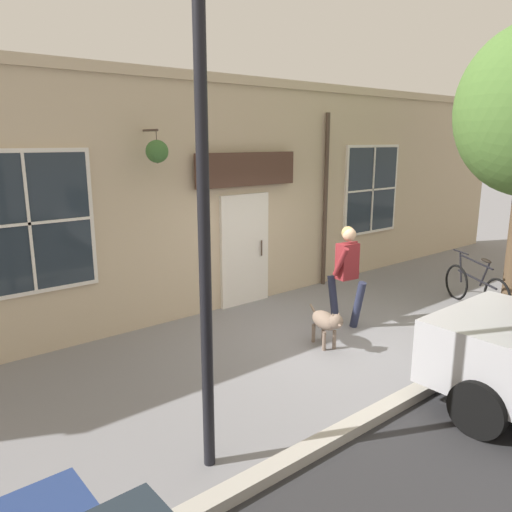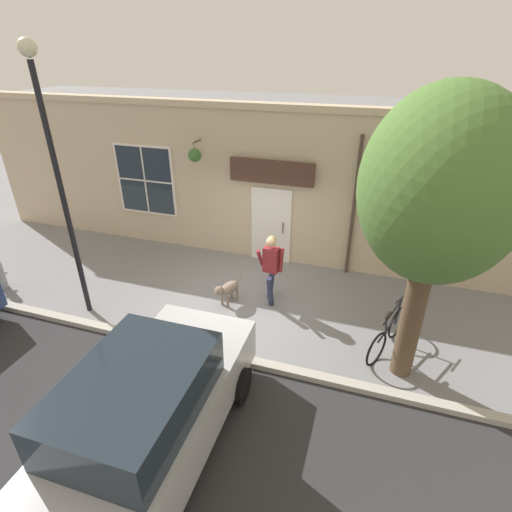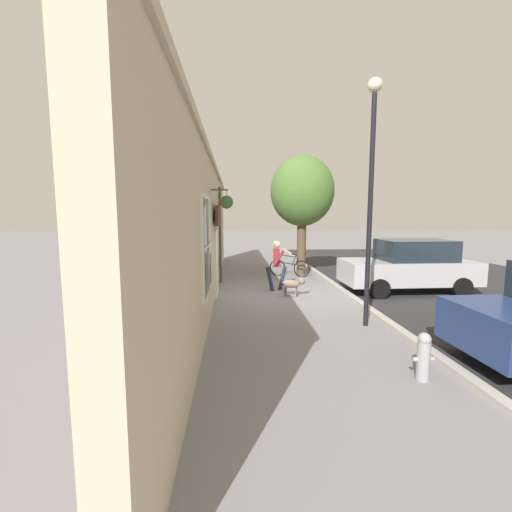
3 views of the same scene
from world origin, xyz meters
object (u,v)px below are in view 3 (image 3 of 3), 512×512
(street_tree_by_curb, at_px, (301,194))
(fire_hydrant, at_px, (424,356))
(pedestrian_walking, at_px, (276,261))
(dog_on_leash, at_px, (293,284))
(parked_car_mid_block, at_px, (410,266))
(street_lamp, at_px, (372,171))
(leaning_bicycle, at_px, (289,267))

(street_tree_by_curb, bearing_deg, fire_hydrant, -89.48)
(pedestrian_walking, xyz_separation_m, dog_on_leash, (0.42, -0.92, -0.62))
(parked_car_mid_block, bearing_deg, dog_on_leash, -174.15)
(street_lamp, bearing_deg, pedestrian_walking, 112.84)
(leaning_bicycle, xyz_separation_m, street_lamp, (0.74, -6.52, 3.16))
(parked_car_mid_block, bearing_deg, pedestrian_walking, 173.42)
(fire_hydrant, bearing_deg, leaning_bicycle, 93.80)
(leaning_bicycle, bearing_deg, dog_on_leash, -97.54)
(dog_on_leash, distance_m, fire_hydrant, 5.71)
(street_tree_by_curb, xyz_separation_m, street_lamp, (0.21, -6.89, 0.10))
(street_lamp, height_order, fire_hydrant, street_lamp)
(pedestrian_walking, distance_m, leaning_bicycle, 2.87)
(leaning_bicycle, height_order, parked_car_mid_block, parked_car_mid_block)
(dog_on_leash, relative_size, leaning_bicycle, 0.58)
(parked_car_mid_block, bearing_deg, leaning_bicycle, 138.08)
(pedestrian_walking, relative_size, fire_hydrant, 2.21)
(dog_on_leash, relative_size, parked_car_mid_block, 0.22)
(pedestrian_walking, bearing_deg, dog_on_leash, -65.61)
(pedestrian_walking, height_order, parked_car_mid_block, parked_car_mid_block)
(leaning_bicycle, bearing_deg, street_tree_by_curb, 35.31)
(pedestrian_walking, xyz_separation_m, fire_hydrant, (1.50, -6.52, -0.63))
(pedestrian_walking, relative_size, dog_on_leash, 1.81)
(dog_on_leash, height_order, leaning_bicycle, leaning_bicycle)
(street_tree_by_curb, height_order, leaning_bicycle, street_tree_by_curb)
(dog_on_leash, bearing_deg, street_lamp, -67.65)
(street_tree_by_curb, bearing_deg, parked_car_mid_block, -49.66)
(fire_hydrant, bearing_deg, street_lamp, 87.25)
(pedestrian_walking, bearing_deg, fire_hydrant, -77.06)
(pedestrian_walking, xyz_separation_m, street_lamp, (1.63, -3.86, 2.52))
(dog_on_leash, height_order, fire_hydrant, fire_hydrant)
(parked_car_mid_block, relative_size, fire_hydrant, 5.61)
(street_tree_by_curb, distance_m, parked_car_mid_block, 5.30)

